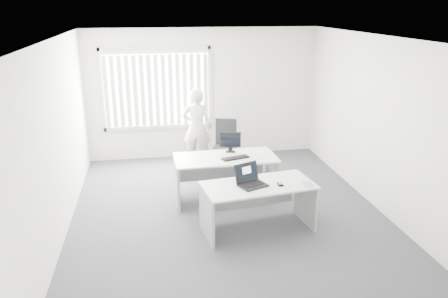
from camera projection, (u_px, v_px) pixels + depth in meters
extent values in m
plane|color=#525259|center=(228.00, 214.00, 7.13)|extent=(6.00, 6.00, 0.00)
cube|color=white|center=(203.00, 94.00, 9.48)|extent=(5.00, 0.02, 2.80)
cube|color=white|center=(290.00, 225.00, 3.88)|extent=(5.00, 0.02, 2.80)
cube|color=white|center=(58.00, 140.00, 6.27)|extent=(0.02, 6.00, 2.80)
cube|color=white|center=(380.00, 124.00, 7.09)|extent=(0.02, 6.00, 2.80)
cube|color=silver|center=(229.00, 38.00, 6.24)|extent=(5.00, 6.00, 0.02)
cube|color=beige|center=(157.00, 89.00, 9.23)|extent=(2.32, 0.06, 1.76)
cube|color=silver|center=(259.00, 185.00, 6.41)|extent=(1.72, 0.98, 0.03)
cube|color=#A1A1A4|center=(207.00, 216.00, 6.30)|extent=(0.13, 0.70, 0.71)
cube|color=#A1A1A4|center=(306.00, 201.00, 6.76)|extent=(0.13, 0.70, 0.71)
cube|color=silver|center=(225.00, 158.00, 7.43)|extent=(1.75, 0.85, 0.03)
cube|color=#A1A1A4|center=(177.00, 183.00, 7.40)|extent=(0.06, 0.75, 0.76)
cube|color=#A1A1A4|center=(272.00, 176.00, 7.71)|extent=(0.06, 0.75, 0.76)
cylinder|color=black|center=(225.00, 168.00, 9.03)|extent=(0.74, 0.74, 0.08)
cylinder|color=black|center=(225.00, 159.00, 8.97)|extent=(0.07, 0.07, 0.45)
cube|color=black|center=(225.00, 149.00, 8.90)|extent=(0.57, 0.57, 0.07)
cube|color=black|center=(226.00, 131.00, 8.99)|extent=(0.43, 0.19, 0.54)
imported|color=silver|center=(197.00, 128.00, 9.03)|extent=(0.69, 0.55, 1.65)
cube|color=silver|center=(284.00, 184.00, 6.42)|extent=(0.33, 0.28, 0.00)
cube|color=white|center=(308.00, 184.00, 6.40)|extent=(0.15, 0.20, 0.01)
cube|color=black|center=(235.00, 158.00, 7.34)|extent=(0.49, 0.28, 0.02)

